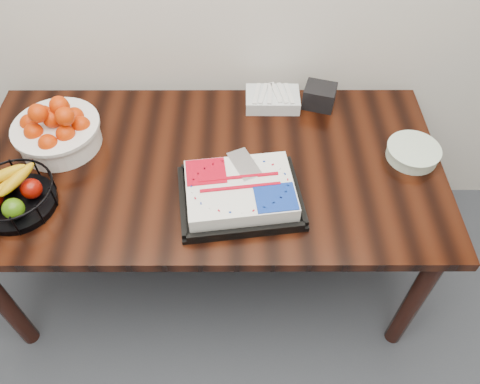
{
  "coord_description": "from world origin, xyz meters",
  "views": [
    {
      "loc": [
        0.13,
        0.77,
        2.05
      ],
      "look_at": [
        0.13,
        1.79,
        0.83
      ],
      "focal_mm": 35.0,
      "sensor_mm": 36.0,
      "label": 1
    }
  ],
  "objects_px": {
    "tangerine_bowl": "(56,127)",
    "napkin_box": "(320,96)",
    "table": "(208,179)",
    "plate_stack": "(413,153)",
    "cake_tray": "(240,193)",
    "fruit_basket": "(14,195)"
  },
  "relations": [
    {
      "from": "table",
      "to": "napkin_box",
      "type": "relative_size",
      "value": 14.06
    },
    {
      "from": "table",
      "to": "napkin_box",
      "type": "xyz_separation_m",
      "value": [
        0.47,
        0.35,
        0.13
      ]
    },
    {
      "from": "cake_tray",
      "to": "tangerine_bowl",
      "type": "relative_size",
      "value": 1.4
    },
    {
      "from": "cake_tray",
      "to": "fruit_basket",
      "type": "relative_size",
      "value": 1.66
    },
    {
      "from": "fruit_basket",
      "to": "cake_tray",
      "type": "bearing_deg",
      "value": 1.87
    },
    {
      "from": "fruit_basket",
      "to": "napkin_box",
      "type": "bearing_deg",
      "value": 26.35
    },
    {
      "from": "tangerine_bowl",
      "to": "plate_stack",
      "type": "height_order",
      "value": "tangerine_bowl"
    },
    {
      "from": "table",
      "to": "cake_tray",
      "type": "distance_m",
      "value": 0.25
    },
    {
      "from": "table",
      "to": "napkin_box",
      "type": "distance_m",
      "value": 0.6
    },
    {
      "from": "table",
      "to": "fruit_basket",
      "type": "xyz_separation_m",
      "value": [
        -0.65,
        -0.2,
        0.15
      ]
    },
    {
      "from": "fruit_basket",
      "to": "napkin_box",
      "type": "height_order",
      "value": "fruit_basket"
    },
    {
      "from": "table",
      "to": "plate_stack",
      "type": "relative_size",
      "value": 8.84
    },
    {
      "from": "table",
      "to": "tangerine_bowl",
      "type": "height_order",
      "value": "tangerine_bowl"
    },
    {
      "from": "cake_tray",
      "to": "fruit_basket",
      "type": "xyz_separation_m",
      "value": [
        -0.78,
        -0.03,
        0.02
      ]
    },
    {
      "from": "tangerine_bowl",
      "to": "napkin_box",
      "type": "relative_size",
      "value": 2.6
    },
    {
      "from": "table",
      "to": "tangerine_bowl",
      "type": "distance_m",
      "value": 0.61
    },
    {
      "from": "plate_stack",
      "to": "napkin_box",
      "type": "relative_size",
      "value": 1.59
    },
    {
      "from": "tangerine_bowl",
      "to": "napkin_box",
      "type": "height_order",
      "value": "tangerine_bowl"
    },
    {
      "from": "table",
      "to": "cake_tray",
      "type": "xyz_separation_m",
      "value": [
        0.13,
        -0.18,
        0.13
      ]
    },
    {
      "from": "tangerine_bowl",
      "to": "napkin_box",
      "type": "xyz_separation_m",
      "value": [
        1.04,
        0.24,
        -0.05
      ]
    },
    {
      "from": "plate_stack",
      "to": "fruit_basket",
      "type": "bearing_deg",
      "value": -170.68
    },
    {
      "from": "napkin_box",
      "to": "table",
      "type": "bearing_deg",
      "value": -143.1
    }
  ]
}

